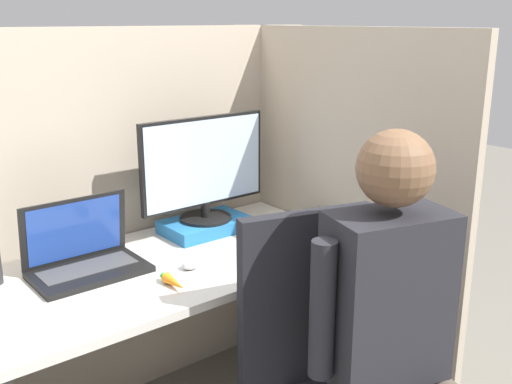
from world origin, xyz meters
name	(u,v)px	position (x,y,z in m)	size (l,w,h in m)	color
cubicle_panel_back	(121,222)	(0.00, 0.73, 0.76)	(1.92, 0.05, 1.52)	tan
cubicle_panel_right	(328,213)	(0.73, 0.28, 0.76)	(0.04, 1.34, 1.52)	tan
desk	(171,305)	(0.00, 0.35, 0.54)	(1.42, 0.70, 0.71)	beige
paper_box	(206,225)	(0.28, 0.53, 0.74)	(0.34, 0.22, 0.05)	#236BAD
monitor	(204,167)	(0.28, 0.53, 0.98)	(0.56, 0.21, 0.42)	black
laptop	(85,258)	(-0.27, 0.45, 0.76)	(0.38, 0.23, 0.25)	black
mouse	(191,264)	(0.02, 0.24, 0.73)	(0.06, 0.05, 0.03)	silver
stapler	(310,222)	(0.63, 0.29, 0.74)	(0.04, 0.13, 0.06)	black
carrot_toy	(174,283)	(-0.10, 0.15, 0.73)	(0.04, 0.13, 0.04)	orange
office_chair	(348,377)	(0.21, -0.33, 0.50)	(0.57, 0.62, 1.00)	black
person	(402,320)	(0.25, -0.48, 0.74)	(0.46, 0.47, 1.28)	brown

